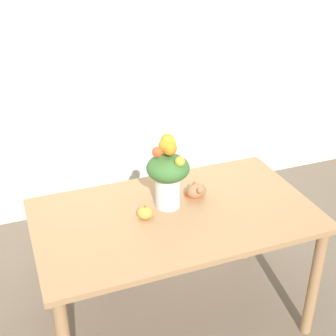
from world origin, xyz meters
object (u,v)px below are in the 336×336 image
at_px(flower_vase, 168,173).
at_px(pumpkin, 145,213).
at_px(turkey_figurine, 195,189).
at_px(dining_chair_near_window, 100,194).

height_order(flower_vase, pumpkin, flower_vase).
relative_size(flower_vase, turkey_figurine, 2.61).
bearing_deg(dining_chair_near_window, turkey_figurine, -58.28).
height_order(pumpkin, turkey_figurine, turkey_figurine).
distance_m(flower_vase, dining_chair_near_window, 0.87).
bearing_deg(flower_vase, pumpkin, -154.51).
height_order(flower_vase, turkey_figurine, flower_vase).
relative_size(flower_vase, pumpkin, 4.87).
distance_m(pumpkin, dining_chair_near_window, 0.83).
bearing_deg(turkey_figurine, pumpkin, -162.52).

